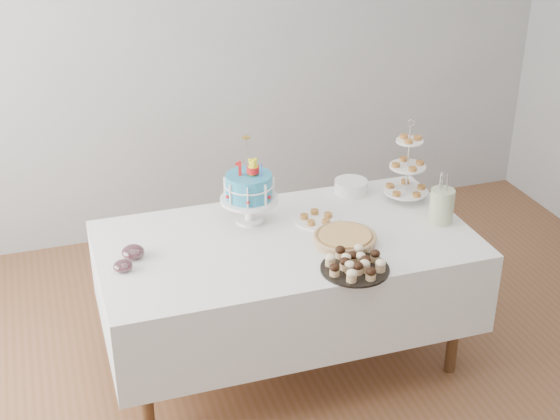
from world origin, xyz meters
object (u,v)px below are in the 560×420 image
object	(u,v)px
plate_stack	(351,187)
jam_bowl_b	(133,252)
table	(286,276)
utensil_pitcher	(442,205)
jam_bowl_a	(123,266)
cupcake_tray	(355,263)
tiered_stand	(408,167)
pie	(345,238)
birthday_cake	(249,200)
pastry_plate	(317,219)

from	to	relation	value
plate_stack	jam_bowl_b	xyz separation A→B (m)	(-1.30, -0.36, -0.01)
table	utensil_pitcher	distance (m)	0.91
jam_bowl_a	cupcake_tray	bearing A→B (deg)	-17.66
utensil_pitcher	jam_bowl_a	bearing A→B (deg)	-175.09
tiered_stand	utensil_pitcher	xyz separation A→B (m)	(0.06, -0.30, -0.10)
cupcake_tray	tiered_stand	bearing A→B (deg)	47.38
pie	birthday_cake	bearing A→B (deg)	136.73
tiered_stand	jam_bowl_a	bearing A→B (deg)	-170.04
birthday_cake	tiered_stand	size ratio (longest dim) A/B	0.99
birthday_cake	jam_bowl_a	distance (m)	0.78
pie	jam_bowl_b	xyz separation A→B (m)	(-1.04, 0.19, 0.00)
birthday_cake	pie	bearing A→B (deg)	-23.87
pastry_plate	tiered_stand	bearing A→B (deg)	9.57
pie	jam_bowl_b	world-z (taller)	jam_bowl_b
tiered_stand	jam_bowl_a	xyz separation A→B (m)	(-1.62, -0.28, -0.17)
plate_stack	pie	bearing A→B (deg)	-115.57
pastry_plate	jam_bowl_a	distance (m)	1.07
jam_bowl_a	utensil_pitcher	xyz separation A→B (m)	(1.68, -0.02, 0.08)
jam_bowl_a	plate_stack	bearing A→B (deg)	18.80
pastry_plate	cupcake_tray	bearing A→B (deg)	-90.19
birthday_cake	pie	distance (m)	0.55
table	utensil_pitcher	xyz separation A→B (m)	(0.84, -0.08, 0.33)
jam_bowl_b	tiered_stand	bearing A→B (deg)	6.50
birthday_cake	cupcake_tray	xyz separation A→B (m)	(0.34, -0.63, -0.09)
cupcake_tray	pastry_plate	bearing A→B (deg)	89.81
pastry_plate	jam_bowl_a	bearing A→B (deg)	-169.83
pastry_plate	utensil_pitcher	xyz separation A→B (m)	(0.63, -0.21, 0.09)
jam_bowl_b	cupcake_tray	bearing A→B (deg)	-24.14
plate_stack	jam_bowl_a	size ratio (longest dim) A/B	2.05
birthday_cake	jam_bowl_b	distance (m)	0.68
tiered_stand	pastry_plate	size ratio (longest dim) A/B	2.05
pie	tiered_stand	distance (m)	0.65
pastry_plate	table	bearing A→B (deg)	-149.87
cupcake_tray	pastry_plate	distance (m)	0.52
pastry_plate	jam_bowl_a	world-z (taller)	jam_bowl_a
plate_stack	jam_bowl_a	xyz separation A→B (m)	(-1.37, -0.46, -0.01)
pie	tiered_stand	world-z (taller)	tiered_stand
table	pastry_plate	size ratio (longest dim) A/B	8.19
tiered_stand	pastry_plate	distance (m)	0.61
pastry_plate	utensil_pitcher	bearing A→B (deg)	-18.20
pie	utensil_pitcher	bearing A→B (deg)	6.10
cupcake_tray	jam_bowl_b	world-z (taller)	cupcake_tray
tiered_stand	pastry_plate	bearing A→B (deg)	-170.43
plate_stack	utensil_pitcher	xyz separation A→B (m)	(0.31, -0.48, 0.06)
pie	tiered_stand	xyz separation A→B (m)	(0.52, 0.36, 0.17)
birthday_cake	tiered_stand	distance (m)	0.91
pie	table	bearing A→B (deg)	151.64
pie	jam_bowl_b	size ratio (longest dim) A/B	2.87
cupcake_tray	pie	bearing A→B (deg)	78.24
pie	jam_bowl_b	distance (m)	1.06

